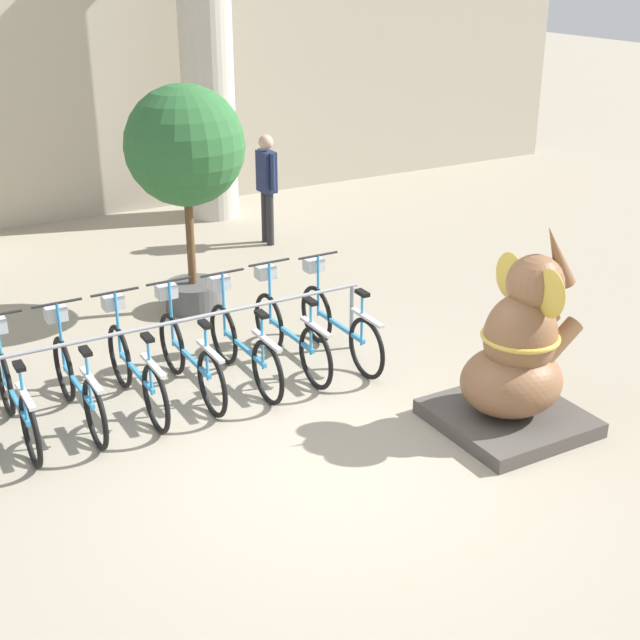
{
  "coord_description": "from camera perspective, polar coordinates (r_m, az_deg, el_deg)",
  "views": [
    {
      "loc": [
        -3.45,
        -5.76,
        4.2
      ],
      "look_at": [
        0.27,
        0.77,
        1.0
      ],
      "focal_mm": 50.0,
      "sensor_mm": 36.0,
      "label": 1
    }
  ],
  "objects": [
    {
      "name": "elephant_statue",
      "position": [
        8.38,
        12.52,
        -2.55
      ],
      "size": [
        1.28,
        1.28,
        1.95
      ],
      "color": "#4C4742",
      "rests_on": "ground_plane"
    },
    {
      "name": "bicycle_5",
      "position": [
        8.98,
        -8.37,
        -2.22
      ],
      "size": [
        0.48,
        1.71,
        1.06
      ],
      "color": "black",
      "rests_on": "ground_plane"
    },
    {
      "name": "bicycle_6",
      "position": [
        9.14,
        -4.97,
        -1.58
      ],
      "size": [
        0.48,
        1.71,
        1.06
      ],
      "color": "black",
      "rests_on": "ground_plane"
    },
    {
      "name": "potted_tree",
      "position": [
        10.61,
        -8.62,
        10.42
      ],
      "size": [
        1.41,
        1.41,
        2.74
      ],
      "color": "#4C4C4C",
      "rests_on": "ground_plane"
    },
    {
      "name": "bicycle_3",
      "position": [
        8.66,
        -15.3,
        -3.85
      ],
      "size": [
        0.48,
        1.71,
        1.06
      ],
      "color": "black",
      "rests_on": "ground_plane"
    },
    {
      "name": "column_right",
      "position": [
        14.56,
        -7.3,
        16.64
      ],
      "size": [
        1.05,
        1.05,
        5.16
      ],
      "color": "#BCB7A8",
      "rests_on": "ground_plane"
    },
    {
      "name": "ground_plane",
      "position": [
        7.92,
        1.06,
        -8.98
      ],
      "size": [
        60.0,
        60.0,
        0.0
      ],
      "primitive_type": "plane",
      "color": "#9E937F"
    },
    {
      "name": "bicycle_8",
      "position": [
        9.62,
        1.19,
        -0.2
      ],
      "size": [
        0.48,
        1.71,
        1.06
      ],
      "color": "black",
      "rests_on": "ground_plane"
    },
    {
      "name": "building_facade",
      "position": [
        14.82,
        -16.9,
        17.47
      ],
      "size": [
        20.0,
        0.2,
        6.0
      ],
      "color": "#B2A893",
      "rests_on": "ground_plane"
    },
    {
      "name": "bicycle_2",
      "position": [
        8.55,
        -18.94,
        -4.67
      ],
      "size": [
        0.48,
        1.71,
        1.06
      ],
      "color": "black",
      "rests_on": "ground_plane"
    },
    {
      "name": "bicycle_4",
      "position": [
        8.8,
        -11.76,
        -3.04
      ],
      "size": [
        0.48,
        1.71,
        1.06
      ],
      "color": "black",
      "rests_on": "ground_plane"
    },
    {
      "name": "bike_rack",
      "position": [
        8.8,
        -12.1,
        -1.42
      ],
      "size": [
        5.15,
        0.05,
        0.77
      ],
      "color": "gray",
      "rests_on": "ground_plane"
    },
    {
      "name": "bicycle_7",
      "position": [
        9.41,
        -1.97,
        -0.75
      ],
      "size": [
        0.48,
        1.71,
        1.06
      ],
      "color": "black",
      "rests_on": "ground_plane"
    },
    {
      "name": "person_pedestrian",
      "position": [
        13.27,
        -3.43,
        8.95
      ],
      "size": [
        0.22,
        0.47,
        1.64
      ],
      "color": "#28282D",
      "rests_on": "ground_plane"
    }
  ]
}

